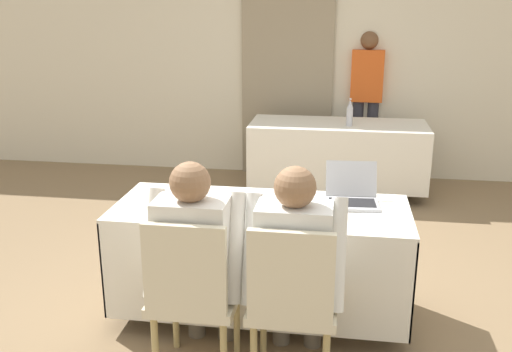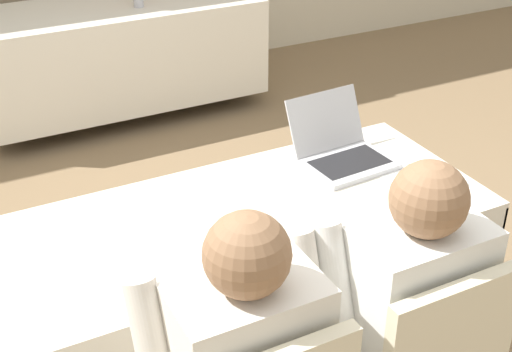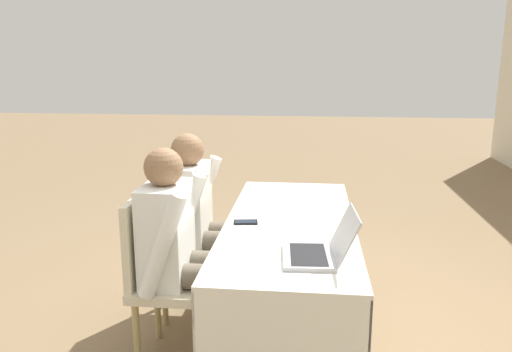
% 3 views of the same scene
% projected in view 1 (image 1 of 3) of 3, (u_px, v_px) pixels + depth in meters
% --- Properties ---
extents(ground_plane, '(24.00, 24.00, 0.00)m').
position_uv_depth(ground_plane, '(261.00, 315.00, 3.59)').
color(ground_plane, '#846B4C').
extents(wall_back, '(12.00, 0.06, 2.70)m').
position_uv_depth(wall_back, '(303.00, 53.00, 6.20)').
color(wall_back, beige).
rests_on(wall_back, ground_plane).
extents(curtain_panel, '(1.00, 0.04, 2.65)m').
position_uv_depth(curtain_panel, '(287.00, 56.00, 6.17)').
color(curtain_panel, gray).
rests_on(curtain_panel, ground_plane).
extents(conference_table_near, '(1.75, 0.71, 0.73)m').
position_uv_depth(conference_table_near, '(261.00, 235.00, 3.43)').
color(conference_table_near, white).
rests_on(conference_table_near, ground_plane).
extents(conference_table_far, '(1.75, 0.71, 0.73)m').
position_uv_depth(conference_table_far, '(338.00, 141.00, 5.73)').
color(conference_table_far, white).
rests_on(conference_table_far, ground_plane).
extents(laptop, '(0.33, 0.34, 0.22)m').
position_uv_depth(laptop, '(352.00, 196.00, 3.43)').
color(laptop, '#B7B7BC').
rests_on(laptop, conference_table_near).
extents(cell_phone, '(0.09, 0.14, 0.01)m').
position_uv_depth(cell_phone, '(267.00, 222.00, 3.14)').
color(cell_phone, black).
rests_on(cell_phone, conference_table_near).
extents(paper_beside_laptop, '(0.21, 0.30, 0.00)m').
position_uv_depth(paper_beside_laptop, '(380.00, 215.00, 3.25)').
color(paper_beside_laptop, white).
rests_on(paper_beside_laptop, conference_table_near).
extents(water_bottle, '(0.06, 0.06, 0.27)m').
position_uv_depth(water_bottle, '(350.00, 113.00, 5.53)').
color(water_bottle, '#B7B7C1').
rests_on(water_bottle, conference_table_far).
extents(chair_near_left, '(0.44, 0.44, 0.91)m').
position_uv_depth(chair_near_left, '(193.00, 291.00, 2.86)').
color(chair_near_left, tan).
rests_on(chair_near_left, ground_plane).
extents(chair_near_right, '(0.44, 0.44, 0.91)m').
position_uv_depth(chair_near_right, '(292.00, 299.00, 2.79)').
color(chair_near_right, tan).
rests_on(chair_near_right, ground_plane).
extents(person_checkered_shirt, '(0.50, 0.52, 1.17)m').
position_uv_depth(person_checkered_shirt, '(197.00, 253.00, 2.91)').
color(person_checkered_shirt, '#665B4C').
rests_on(person_checkered_shirt, ground_plane).
extents(person_white_shirt, '(0.50, 0.52, 1.17)m').
position_uv_depth(person_white_shirt, '(295.00, 260.00, 2.84)').
color(person_white_shirt, '#665B4C').
rests_on(person_white_shirt, ground_plane).
extents(person_red_shirt, '(0.35, 0.22, 1.59)m').
position_uv_depth(person_red_shirt, '(366.00, 95.00, 6.20)').
color(person_red_shirt, '#33333D').
rests_on(person_red_shirt, ground_plane).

